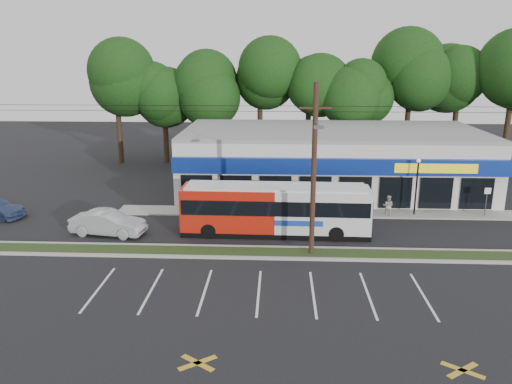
{
  "coord_description": "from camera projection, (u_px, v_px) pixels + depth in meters",
  "views": [
    {
      "loc": [
        1.01,
        -26.55,
        11.42
      ],
      "look_at": [
        -0.45,
        5.0,
        2.69
      ],
      "focal_mm": 35.0,
      "sensor_mm": 36.0,
      "label": 1
    }
  ],
  "objects": [
    {
      "name": "lamp_post",
      "position": [
        417.0,
        180.0,
        35.92
      ],
      "size": [
        0.3,
        0.3,
        4.25
      ],
      "color": "black",
      "rests_on": "ground"
    },
    {
      "name": "sign_post",
      "position": [
        487.0,
        197.0,
        35.78
      ],
      "size": [
        0.45,
        0.1,
        2.23
      ],
      "color": "#59595E",
      "rests_on": "ground"
    },
    {
      "name": "metrobus",
      "position": [
        275.0,
        208.0,
        32.49
      ],
      "size": [
        12.25,
        2.8,
        3.28
      ],
      "rotation": [
        0.0,
        0.0,
        -0.02
      ],
      "color": "#B11B0D",
      "rests_on": "ground"
    },
    {
      "name": "utility_pole",
      "position": [
        311.0,
        165.0,
        27.98
      ],
      "size": [
        50.0,
        2.77,
        10.0
      ],
      "color": "black",
      "rests_on": "ground"
    },
    {
      "name": "car_silver",
      "position": [
        108.0,
        223.0,
        32.53
      ],
      "size": [
        5.05,
        2.38,
        1.6
      ],
      "primitive_type": "imported",
      "rotation": [
        0.0,
        0.0,
        1.43
      ],
      "color": "#AEB0B6",
      "rests_on": "ground"
    },
    {
      "name": "ground",
      "position": [
        260.0,
        260.0,
        28.65
      ],
      "size": [
        120.0,
        120.0,
        0.0
      ],
      "primitive_type": "plane",
      "color": "black",
      "rests_on": "ground"
    },
    {
      "name": "pedestrian_a",
      "position": [
        370.0,
        212.0,
        34.91
      ],
      "size": [
        0.66,
        0.61,
        1.52
      ],
      "primitive_type": "imported",
      "rotation": [
        0.0,
        0.0,
        3.71
      ],
      "color": "beige",
      "rests_on": "ground"
    },
    {
      "name": "car_dark",
      "position": [
        319.0,
        204.0,
        36.44
      ],
      "size": [
        4.93,
        2.03,
        1.67
      ],
      "primitive_type": "imported",
      "rotation": [
        0.0,
        0.0,
        1.56
      ],
      "color": "black",
      "rests_on": "ground"
    },
    {
      "name": "pedestrian_b",
      "position": [
        388.0,
        206.0,
        36.23
      ],
      "size": [
        0.92,
        0.81,
        1.58
      ],
      "primitive_type": "imported",
      "rotation": [
        0.0,
        0.0,
        2.82
      ],
      "color": "#B9B2A7",
      "rests_on": "ground"
    },
    {
      "name": "sidewalk",
      "position": [
        332.0,
        213.0,
        37.08
      ],
      "size": [
        32.0,
        2.2,
        0.1
      ],
      "primitive_type": "cube",
      "color": "#9E9E93",
      "rests_on": "ground"
    },
    {
      "name": "strip_mall",
      "position": [
        331.0,
        160.0,
        43.02
      ],
      "size": [
        25.0,
        12.55,
        5.3
      ],
      "color": "beige",
      "rests_on": "ground"
    },
    {
      "name": "tree_line",
      "position": [
        309.0,
        85.0,
        51.27
      ],
      "size": [
        46.76,
        6.76,
        11.83
      ],
      "color": "black",
      "rests_on": "ground"
    },
    {
      "name": "grass_strip",
      "position": [
        260.0,
        253.0,
        29.6
      ],
      "size": [
        40.0,
        1.6,
        0.12
      ],
      "primitive_type": "cube",
      "color": "#1E3214",
      "rests_on": "ground"
    },
    {
      "name": "curb_north",
      "position": [
        261.0,
        247.0,
        30.42
      ],
      "size": [
        40.0,
        0.25,
        0.14
      ],
      "primitive_type": "cube",
      "color": "#9E9E93",
      "rests_on": "ground"
    },
    {
      "name": "curb_south",
      "position": [
        260.0,
        258.0,
        28.78
      ],
      "size": [
        40.0,
        0.25,
        0.14
      ],
      "primitive_type": "cube",
      "color": "#9E9E93",
      "rests_on": "ground"
    }
  ]
}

